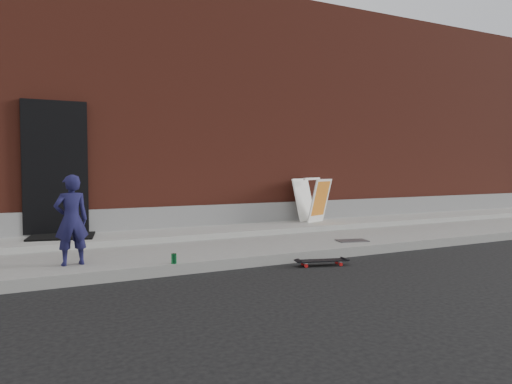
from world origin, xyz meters
TOP-DOWN VIEW (x-y plane):
  - ground at (0.00, 0.00)m, footprint 80.00×80.00m
  - sidewalk at (0.00, 1.50)m, footprint 20.00×3.00m
  - apron at (0.00, 2.40)m, footprint 20.00×1.20m
  - building at (-0.00, 6.99)m, footprint 20.00×8.10m
  - child at (-2.67, 0.57)m, footprint 0.45×0.31m
  - skateboard at (0.57, -0.35)m, footprint 0.77×0.38m
  - pizza_sign at (2.40, 2.56)m, footprint 0.75×0.81m
  - soda_can at (-1.48, 0.05)m, footprint 0.08×0.08m
  - doormat at (-2.56, 2.56)m, footprint 1.17×1.02m
  - utility_plate at (1.81, 0.52)m, footprint 0.57×0.44m

SIDE VIEW (x-z plane):
  - ground at x=0.00m, z-range 0.00..0.00m
  - skateboard at x=0.57m, z-range 0.03..0.11m
  - sidewalk at x=0.00m, z-range 0.00..0.15m
  - utility_plate at x=1.81m, z-range 0.15..0.17m
  - apron at x=0.00m, z-range 0.15..0.25m
  - soda_can at x=-1.48m, z-range 0.15..0.28m
  - doormat at x=-2.56m, z-range 0.25..0.28m
  - pizza_sign at x=2.40m, z-range 0.25..1.17m
  - child at x=-2.67m, z-range 0.15..1.31m
  - building at x=0.00m, z-range 0.00..5.00m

